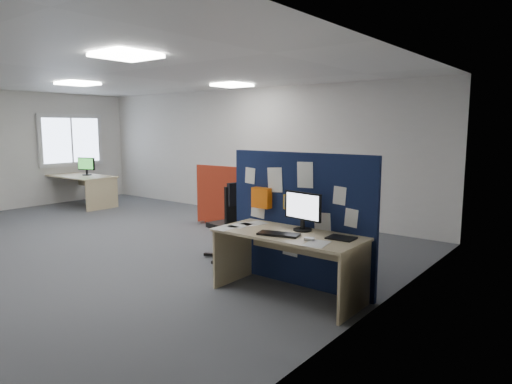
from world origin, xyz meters
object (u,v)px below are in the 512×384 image
Objects in this scene: monitor_main at (303,209)px; second_desk at (83,182)px; office_chair at (234,217)px; navy_divider at (299,220)px; main_desk at (290,247)px; red_divider at (228,197)px; monitor_second at (86,165)px.

second_desk is (-7.32, 1.71, -0.41)m from monitor_main.
office_chair is at bearing -11.93° from second_desk.
navy_divider reaches higher than main_desk.
monitor_main is 0.28× the size of second_desk.
monitor_main is at bearing -38.46° from red_divider.
navy_divider is 7.27m from monitor_second.
office_chair is (5.89, -1.24, 0.08)m from second_desk.
second_desk is at bearing -178.21° from red_divider.
monitor_main is (0.06, 0.15, 0.42)m from main_desk.
second_desk is at bearing 168.08° from navy_divider.
second_desk is at bearing -137.07° from monitor_second.
red_divider is at bearing 146.30° from office_chair.
monitor_second is at bearing 61.58° from second_desk.
monitor_second reaches higher than red_divider.
monitor_main is (0.18, -0.20, 0.17)m from navy_divider.
main_desk is 1.51m from office_chair.
red_divider is (-2.80, 1.89, -0.24)m from navy_divider.
monitor_second is (-7.09, 1.60, 0.16)m from navy_divider.
monitor_second reaches higher than second_desk.
red_divider is 4.36m from second_desk.
monitor_second reaches higher than main_desk.
monitor_second is at bearing 174.31° from monitor_main.
monitor_main is at bearing -48.81° from navy_divider.
main_desk and second_desk have the same top height.
navy_divider is 1.73× the size of office_chair.
main_desk is 0.45m from monitor_main.
monitor_second is at bearing -179.41° from red_divider.
monitor_main is 0.45× the size of office_chair.
monitor_main is at bearing -32.62° from monitor_second.
main_desk is 7.50m from second_desk.
main_desk is 7.48m from monitor_second.
second_desk is 0.42m from monitor_second.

